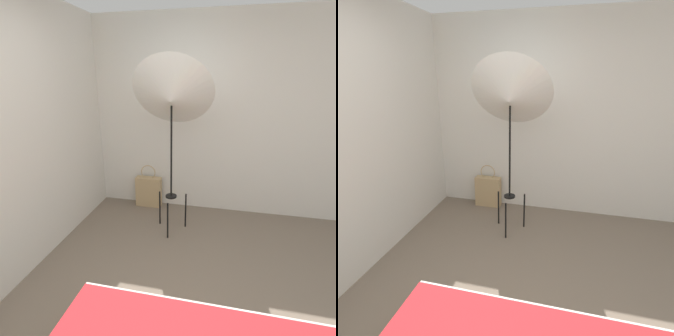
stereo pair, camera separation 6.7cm
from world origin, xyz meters
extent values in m
cube|color=silver|center=(0.00, 2.29, 1.30)|extent=(8.00, 0.05, 2.60)
cube|color=silver|center=(-1.65, 1.00, 1.30)|extent=(0.05, 8.00, 2.60)
cylinder|color=black|center=(-0.42, 1.39, 0.23)|extent=(0.02, 0.02, 0.46)
cylinder|color=black|center=(-0.59, 1.68, 0.23)|extent=(0.02, 0.02, 0.46)
cylinder|color=black|center=(-0.25, 1.68, 0.23)|extent=(0.02, 0.02, 0.46)
cylinder|color=black|center=(-0.42, 1.58, 0.46)|extent=(0.14, 0.14, 0.02)
cylinder|color=black|center=(-0.42, 1.58, 1.05)|extent=(0.02, 0.02, 1.17)
cone|color=white|center=(-0.42, 1.58, 1.63)|extent=(0.91, 0.66, 0.86)
cube|color=tan|center=(-0.88, 2.15, 0.22)|extent=(0.37, 0.13, 0.44)
torus|color=tan|center=(-0.88, 2.15, 0.53)|extent=(0.22, 0.01, 0.22)
camera|label=1|loc=(0.17, -1.24, 1.84)|focal=28.00mm
camera|label=2|loc=(0.23, -1.23, 1.84)|focal=28.00mm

